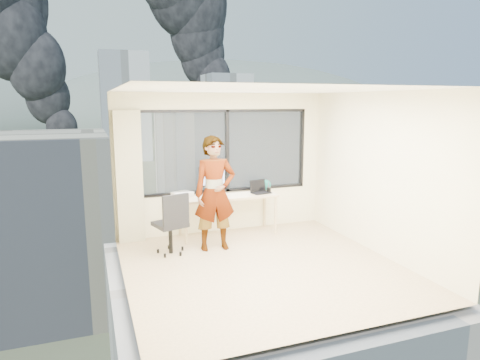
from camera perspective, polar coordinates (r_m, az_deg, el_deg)
name	(u,v)px	position (r m, az deg, el deg)	size (l,w,h in m)	color
floor	(263,267)	(6.46, 3.07, -11.64)	(4.00, 4.00, 0.01)	#D7B68C
ceiling	(264,90)	(5.98, 3.32, 12.09)	(4.00, 4.00, 0.01)	white
wall_front	(341,217)	(4.36, 13.53, -4.85)	(4.00, 0.01, 2.60)	beige
wall_left	(120,192)	(5.63, -15.91, -1.51)	(0.01, 4.00, 2.60)	beige
wall_right	(378,174)	(7.10, 18.22, 0.80)	(0.01, 4.00, 2.60)	beige
window_wall	(224,151)	(7.93, -2.12, 3.93)	(3.30, 0.16, 1.55)	black
curtain	(129,177)	(7.52, -14.77, 0.34)	(0.45, 0.14, 2.30)	beige
desk	(228,215)	(7.81, -1.65, -4.76)	(1.80, 0.60, 0.75)	tan
chair	(170,222)	(6.92, -9.45, -5.68)	(0.53, 0.53, 1.04)	black
person	(215,193)	(6.95, -3.42, -1.82)	(0.69, 0.45, 1.90)	#2D2D33
monitor	(212,180)	(7.73, -3.76, -0.02)	(0.54, 0.12, 0.54)	black
game_console	(182,194)	(7.70, -7.81, -1.90)	(0.33, 0.27, 0.08)	white
laptop	(261,187)	(7.88, 2.87, -1.02)	(0.34, 0.36, 0.22)	black
cellphone	(260,194)	(7.79, 2.69, -1.93)	(0.10, 0.05, 0.01)	black
pen_cup	(269,190)	(7.95, 3.92, -1.35)	(0.08, 0.08, 0.10)	black
handbag	(264,185)	(8.13, 3.33, -0.69)	(0.27, 0.14, 0.21)	#0D5042
exterior_ground	(99,160)	(126.60, -18.61, 2.53)	(400.00, 400.00, 0.04)	#515B3D
near_bldg_a	(2,227)	(37.33, -29.51, -5.50)	(16.00, 12.00, 14.00)	beige
near_bldg_b	(229,179)	(46.58, -1.55, 0.10)	(14.00, 13.00, 16.00)	white
near_bldg_c	(423,213)	(47.95, 23.49, -4.15)	(12.00, 10.00, 10.00)	beige
far_tower_b	(125,107)	(125.94, -15.33, 9.52)	(13.00, 13.00, 30.00)	silver
far_tower_c	(227,112)	(153.05, -1.83, 9.25)	(15.00, 15.00, 26.00)	silver
hill_b	(222,123)	(341.61, -2.39, 7.77)	(300.00, 220.00, 96.00)	slate
tree_b	(208,298)	(27.11, -4.40, -15.61)	(7.60, 7.60, 9.00)	#1D541C
tree_c	(300,195)	(52.86, 8.13, -2.06)	(8.40, 8.40, 10.00)	#1D541C
smoke_plume_b	(227,43)	(186.26, -1.81, 18.11)	(30.00, 18.00, 70.00)	black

